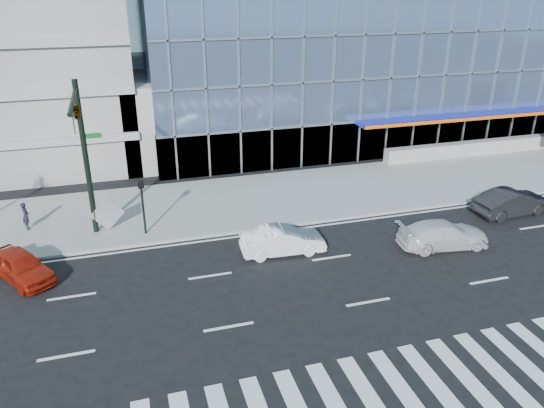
{
  "coord_description": "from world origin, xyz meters",
  "views": [
    {
      "loc": [
        -9.25,
        -20.89,
        12.65
      ],
      "look_at": [
        -2.14,
        3.0,
        1.87
      ],
      "focal_mm": 35.0,
      "sensor_mm": 36.0,
      "label": 1
    }
  ],
  "objects": [
    {
      "name": "white_suv",
      "position": [
        5.81,
        -0.5,
        0.67
      ],
      "size": [
        4.81,
        2.34,
        1.35
      ],
      "primitive_type": "imported",
      "rotation": [
        0.0,
        0.0,
        1.47
      ],
      "color": "silver",
      "rests_on": "ground"
    },
    {
      "name": "red_sedan",
      "position": [
        -14.17,
        2.15,
        0.67
      ],
      "size": [
        3.54,
        4.17,
        1.35
      ],
      "primitive_type": "imported",
      "rotation": [
        0.0,
        0.0,
        0.59
      ],
      "color": "#A21D0C",
      "rests_on": "ground"
    },
    {
      "name": "dark_sedan",
      "position": [
        11.81,
        1.8,
        0.75
      ],
      "size": [
        4.68,
        1.94,
        1.51
      ],
      "primitive_type": "imported",
      "rotation": [
        0.0,
        0.0,
        1.65
      ],
      "color": "black",
      "rests_on": "ground"
    },
    {
      "name": "pedestrian",
      "position": [
        -14.52,
        7.35,
        0.91
      ],
      "size": [
        0.5,
        0.63,
        1.52
      ],
      "primitive_type": "imported",
      "rotation": [
        0.0,
        0.0,
        1.85
      ],
      "color": "black",
      "rests_on": "sidewalk"
    },
    {
      "name": "white_sedan",
      "position": [
        -2.15,
        1.15,
        0.68
      ],
      "size": [
        4.23,
        1.69,
        1.37
      ],
      "primitive_type": "imported",
      "rotation": [
        0.0,
        0.0,
        1.51
      ],
      "color": "white",
      "rests_on": "ground"
    },
    {
      "name": "ramp_block",
      "position": [
        -6.0,
        18.0,
        3.0
      ],
      "size": [
        6.0,
        8.0,
        6.0
      ],
      "primitive_type": "cube",
      "color": "gray",
      "rests_on": "ground"
    },
    {
      "name": "sidewalk",
      "position": [
        0.0,
        8.0,
        0.07
      ],
      "size": [
        120.0,
        8.0,
        0.15
      ],
      "primitive_type": "cube",
      "color": "gray",
      "rests_on": "ground"
    },
    {
      "name": "ped_signal_post",
      "position": [
        -8.5,
        4.94,
        2.14
      ],
      "size": [
        0.3,
        0.33,
        3.0
      ],
      "color": "black",
      "rests_on": "sidewalk"
    },
    {
      "name": "ground",
      "position": [
        0.0,
        0.0,
        0.0
      ],
      "size": [
        160.0,
        160.0,
        0.0
      ],
      "primitive_type": "plane",
      "color": "black",
      "rests_on": "ground"
    },
    {
      "name": "tilted_panel",
      "position": [
        -10.33,
        6.0,
        1.07
      ],
      "size": [
        1.83,
        0.34,
        1.84
      ],
      "primitive_type": "cube",
      "rotation": [
        0.0,
        0.81,
        0.15
      ],
      "color": "#A5A5A5",
      "rests_on": "sidewalk"
    },
    {
      "name": "traffic_signal",
      "position": [
        -11.0,
        4.57,
        6.16
      ],
      "size": [
        1.14,
        5.74,
        8.0
      ],
      "color": "black",
      "rests_on": "sidewalk"
    },
    {
      "name": "theatre_building",
      "position": [
        14.0,
        26.0,
        7.5
      ],
      "size": [
        42.0,
        26.0,
        15.0
      ],
      "primitive_type": "cube",
      "color": "#657EA8",
      "rests_on": "ground"
    }
  ]
}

